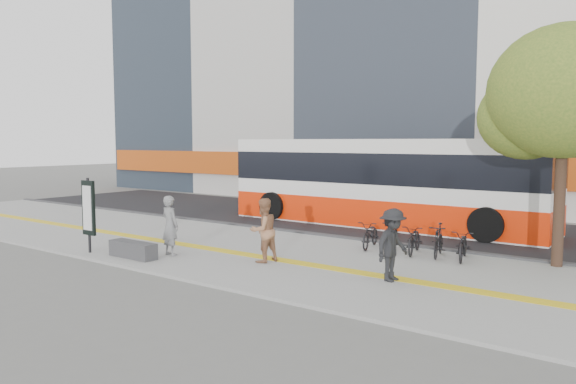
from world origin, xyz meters
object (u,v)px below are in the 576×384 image
Objects in this scene: seated_woman at (170,225)px; bus at (382,185)px; pedestrian_dark at (393,245)px; street_tree at (564,95)px; pedestrian_tan at (263,230)px; bench at (133,250)px; signboard at (88,209)px.

bus is at bearing -97.93° from seated_woman.
seated_woman is 1.01× the size of pedestrian_dark.
street_tree is 3.70× the size of pedestrian_dark.
pedestrian_tan reaches higher than pedestrian_dark.
bench is 1.22m from seated_woman.
seated_woman is at bearing 107.21° from pedestrian_dark.
bench is at bearing -49.37° from pedestrian_tan.
signboard is at bearing 112.10° from pedestrian_dark.
pedestrian_dark is at bearing -61.75° from bus.
bus is at bearing 35.71° from pedestrian_dark.
bus is 7.28× the size of pedestrian_tan.
bus is 8.00m from pedestrian_tan.
pedestrian_tan is (4.90, 2.05, -0.42)m from signboard.
bench is 0.13× the size of bus.
signboard is at bearing -150.93° from street_tree.
pedestrian_tan is (3.30, 1.74, 0.64)m from bench.
signboard is 1.28× the size of seated_woman.
pedestrian_dark is (8.60, 2.25, -0.43)m from signboard.
bus is (2.83, 9.70, 1.33)m from bench.
pedestrian_dark is (-2.78, -4.08, -3.58)m from street_tree.
signboard reaches higher than pedestrian_tan.
bench is 7.29m from pedestrian_dark.
seated_woman is (-9.18, -5.18, -3.57)m from street_tree.
bus reaches higher than pedestrian_dark.
bus is (4.43, 10.01, 0.27)m from signboard.
bench is at bearing -148.38° from street_tree.
signboard is at bearing -54.51° from pedestrian_tan.
pedestrian_dark is (4.17, -7.76, -0.71)m from bus.
pedestrian_tan reaches higher than seated_woman.
street_tree is (11.38, 6.33, 3.15)m from signboard.
street_tree reaches higher than bench.
pedestrian_tan is at bearing 22.66° from signboard.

